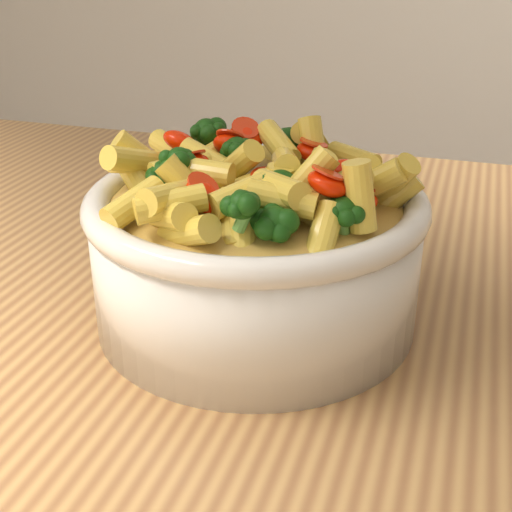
% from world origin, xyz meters
% --- Properties ---
extents(table, '(1.20, 0.80, 0.90)m').
position_xyz_m(table, '(0.00, 0.00, 0.80)').
color(table, tan).
rests_on(table, ground).
extents(serving_bowl, '(0.22, 0.22, 0.10)m').
position_xyz_m(serving_bowl, '(0.02, -0.01, 0.95)').
color(serving_bowl, silver).
rests_on(serving_bowl, table).
extents(pasta_salad, '(0.18, 0.18, 0.04)m').
position_xyz_m(pasta_salad, '(0.02, -0.01, 1.01)').
color(pasta_salad, '#E4C948').
rests_on(pasta_salad, serving_bowl).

